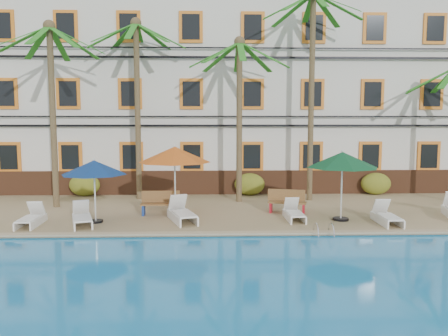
{
  "coord_description": "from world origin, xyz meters",
  "views": [
    {
      "loc": [
        -0.58,
        -14.78,
        3.9
      ],
      "look_at": [
        -0.02,
        3.0,
        2.0
      ],
      "focal_mm": 35.0,
      "sensor_mm": 36.0,
      "label": 1
    }
  ],
  "objects_px": {
    "umbrella_blue": "(94,168)",
    "umbrella_green": "(342,160)",
    "lounger_e": "(386,216)",
    "lounger_b": "(82,217)",
    "umbrella_red": "(175,155)",
    "pool_ladder": "(324,234)",
    "palm_c": "(239,96)",
    "palm_a": "(52,88)",
    "bench_right": "(287,201)",
    "lounger_a": "(31,218)",
    "lounger_c": "(182,213)",
    "palm_b": "(137,84)",
    "bench_left": "(160,203)",
    "palm_d": "(312,69)",
    "lounger_d": "(294,213)"
  },
  "relations": [
    {
      "from": "umbrella_blue",
      "to": "umbrella_green",
      "type": "xyz_separation_m",
      "value": [
        9.01,
        0.06,
        0.24
      ]
    },
    {
      "from": "lounger_e",
      "to": "lounger_b",
      "type": "bearing_deg",
      "value": 179.46
    },
    {
      "from": "umbrella_red",
      "to": "pool_ladder",
      "type": "height_order",
      "value": "umbrella_red"
    },
    {
      "from": "umbrella_blue",
      "to": "umbrella_red",
      "type": "height_order",
      "value": "umbrella_red"
    },
    {
      "from": "palm_c",
      "to": "lounger_b",
      "type": "height_order",
      "value": "palm_c"
    },
    {
      "from": "palm_a",
      "to": "umbrella_red",
      "type": "xyz_separation_m",
      "value": [
        5.25,
        -1.9,
        -2.68
      ]
    },
    {
      "from": "lounger_b",
      "to": "bench_right",
      "type": "xyz_separation_m",
      "value": [
        7.64,
        1.86,
        0.2
      ]
    },
    {
      "from": "palm_a",
      "to": "lounger_a",
      "type": "xyz_separation_m",
      "value": [
        0.29,
        -3.38,
        -4.79
      ]
    },
    {
      "from": "lounger_b",
      "to": "bench_right",
      "type": "distance_m",
      "value": 7.87
    },
    {
      "from": "lounger_c",
      "to": "palm_c",
      "type": "bearing_deg",
      "value": 58.7
    },
    {
      "from": "palm_b",
      "to": "bench_left",
      "type": "bearing_deg",
      "value": -68.46
    },
    {
      "from": "palm_c",
      "to": "bench_right",
      "type": "xyz_separation_m",
      "value": [
        1.78,
        -2.51,
        -4.33
      ]
    },
    {
      "from": "lounger_a",
      "to": "lounger_e",
      "type": "xyz_separation_m",
      "value": [
        12.66,
        -0.11,
        0.01
      ]
    },
    {
      "from": "palm_a",
      "to": "bench_left",
      "type": "relative_size",
      "value": 5.2
    },
    {
      "from": "palm_b",
      "to": "lounger_b",
      "type": "height_order",
      "value": "palm_b"
    },
    {
      "from": "umbrella_red",
      "to": "lounger_c",
      "type": "bearing_deg",
      "value": -72.22
    },
    {
      "from": "palm_d",
      "to": "bench_left",
      "type": "relative_size",
      "value": 6.36
    },
    {
      "from": "palm_a",
      "to": "palm_b",
      "type": "distance_m",
      "value": 3.74
    },
    {
      "from": "pool_ladder",
      "to": "umbrella_red",
      "type": "bearing_deg",
      "value": 149.22
    },
    {
      "from": "palm_a",
      "to": "lounger_e",
      "type": "height_order",
      "value": "palm_a"
    },
    {
      "from": "umbrella_red",
      "to": "pool_ladder",
      "type": "bearing_deg",
      "value": -30.78
    },
    {
      "from": "lounger_b",
      "to": "bench_right",
      "type": "relative_size",
      "value": 1.18
    },
    {
      "from": "lounger_c",
      "to": "lounger_b",
      "type": "bearing_deg",
      "value": -172.07
    },
    {
      "from": "bench_left",
      "to": "bench_right",
      "type": "xyz_separation_m",
      "value": [
        5.06,
        0.19,
        0.0
      ]
    },
    {
      "from": "umbrella_green",
      "to": "lounger_e",
      "type": "relative_size",
      "value": 1.51
    },
    {
      "from": "palm_b",
      "to": "lounger_d",
      "type": "relative_size",
      "value": 5.06
    },
    {
      "from": "lounger_b",
      "to": "pool_ladder",
      "type": "distance_m",
      "value": 8.38
    },
    {
      "from": "palm_d",
      "to": "bench_right",
      "type": "distance_m",
      "value": 6.41
    },
    {
      "from": "lounger_a",
      "to": "umbrella_green",
      "type": "bearing_deg",
      "value": 2.3
    },
    {
      "from": "palm_b",
      "to": "pool_ladder",
      "type": "height_order",
      "value": "palm_b"
    },
    {
      "from": "bench_left",
      "to": "bench_right",
      "type": "relative_size",
      "value": 0.96
    },
    {
      "from": "lounger_a",
      "to": "bench_left",
      "type": "xyz_separation_m",
      "value": [
        4.36,
        1.66,
        0.21
      ]
    },
    {
      "from": "palm_a",
      "to": "bench_right",
      "type": "height_order",
      "value": "palm_a"
    },
    {
      "from": "lounger_e",
      "to": "umbrella_blue",
      "type": "bearing_deg",
      "value": 177.3
    },
    {
      "from": "lounger_c",
      "to": "lounger_d",
      "type": "bearing_deg",
      "value": 1.51
    },
    {
      "from": "umbrella_red",
      "to": "lounger_e",
      "type": "relative_size",
      "value": 1.59
    },
    {
      "from": "lounger_b",
      "to": "lounger_c",
      "type": "height_order",
      "value": "lounger_c"
    },
    {
      "from": "umbrella_blue",
      "to": "umbrella_green",
      "type": "bearing_deg",
      "value": 0.4
    },
    {
      "from": "bench_right",
      "to": "bench_left",
      "type": "bearing_deg",
      "value": -177.85
    },
    {
      "from": "palm_c",
      "to": "lounger_d",
      "type": "height_order",
      "value": "palm_c"
    },
    {
      "from": "palm_c",
      "to": "bench_left",
      "type": "distance_m",
      "value": 6.07
    },
    {
      "from": "umbrella_blue",
      "to": "palm_b",
      "type": "bearing_deg",
      "value": 80.46
    },
    {
      "from": "lounger_d",
      "to": "umbrella_red",
      "type": "bearing_deg",
      "value": 168.83
    },
    {
      "from": "palm_c",
      "to": "lounger_e",
      "type": "xyz_separation_m",
      "value": [
        5.02,
        -4.47,
        -4.53
      ]
    },
    {
      "from": "umbrella_green",
      "to": "lounger_c",
      "type": "bearing_deg",
      "value": 179.69
    },
    {
      "from": "umbrella_red",
      "to": "pool_ladder",
      "type": "distance_m",
      "value": 6.34
    },
    {
      "from": "palm_d",
      "to": "umbrella_blue",
      "type": "height_order",
      "value": "palm_d"
    },
    {
      "from": "palm_a",
      "to": "umbrella_blue",
      "type": "xyz_separation_m",
      "value": [
        2.45,
        -2.99,
        -3.05
      ]
    },
    {
      "from": "palm_c",
      "to": "umbrella_green",
      "type": "relative_size",
      "value": 2.82
    },
    {
      "from": "lounger_e",
      "to": "bench_left",
      "type": "xyz_separation_m",
      "value": [
        -8.3,
        1.77,
        0.2
      ]
    }
  ]
}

